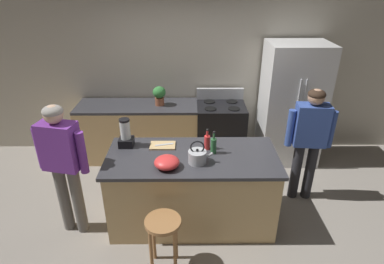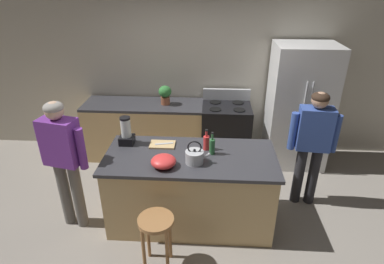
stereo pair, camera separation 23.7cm
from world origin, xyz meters
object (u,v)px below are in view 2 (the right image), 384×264
object	(u,v)px
person_by_island_left	(63,155)
bar_stool	(156,230)
bottle_olive_oil	(212,146)
person_by_sink_right	(313,139)
refrigerator	(299,107)
tea_kettle	(195,156)
blender_appliance	(126,133)
potted_plant	(165,94)
kitchen_island	(190,189)
bottle_soda	(206,142)
cutting_board	(162,145)
stove_range	(226,132)
mixing_bowl	(163,161)
chef_knife	(164,144)

from	to	relation	value
person_by_island_left	bar_stool	world-z (taller)	person_by_island_left
bottle_olive_oil	bar_stool	bearing A→B (deg)	-124.29
person_by_sink_right	bottle_olive_oil	xyz separation A→B (m)	(-1.24, -0.40, 0.09)
refrigerator	tea_kettle	xyz separation A→B (m)	(-1.50, -1.64, 0.06)
blender_appliance	potted_plant	bearing A→B (deg)	77.57
bar_stool	person_by_sink_right	bearing A→B (deg)	33.68
kitchen_island	person_by_sink_right	xyz separation A→B (m)	(1.49, 0.45, 0.48)
tea_kettle	blender_appliance	bearing A→B (deg)	155.53
refrigerator	tea_kettle	world-z (taller)	refrigerator
potted_plant	bottle_soda	xyz separation A→B (m)	(0.67, -1.39, -0.08)
person_by_island_left	tea_kettle	bearing A→B (deg)	0.23
potted_plant	bottle_olive_oil	xyz separation A→B (m)	(0.74, -1.49, -0.07)
bottle_soda	tea_kettle	size ratio (longest dim) A/B	0.93
tea_kettle	person_by_sink_right	bearing A→B (deg)	22.69
person_by_island_left	cutting_board	size ratio (longest dim) A/B	5.37
stove_range	potted_plant	world-z (taller)	potted_plant
kitchen_island	blender_appliance	world-z (taller)	blender_appliance
kitchen_island	mixing_bowl	bearing A→B (deg)	-138.87
person_by_sink_right	cutting_board	size ratio (longest dim) A/B	5.20
bottle_soda	chef_knife	size ratio (longest dim) A/B	1.16
potted_plant	tea_kettle	world-z (taller)	potted_plant
blender_appliance	tea_kettle	bearing A→B (deg)	-24.47
chef_knife	stove_range	bearing A→B (deg)	44.81
refrigerator	chef_knife	distance (m)	2.28
kitchen_island	bottle_soda	world-z (taller)	bottle_soda
refrigerator	bottle_olive_oil	bearing A→B (deg)	-132.36
refrigerator	bar_stool	distance (m)	2.93
refrigerator	person_by_island_left	world-z (taller)	refrigerator
bottle_olive_oil	potted_plant	bearing A→B (deg)	116.28
refrigerator	cutting_board	distance (m)	2.30
bar_stool	bottle_soda	bearing A→B (deg)	62.17
bottle_olive_oil	chef_knife	bearing A→B (deg)	163.89
refrigerator	potted_plant	bearing A→B (deg)	178.60
person_by_sink_right	bottle_soda	distance (m)	1.35
bar_stool	cutting_board	size ratio (longest dim) A/B	2.12
blender_appliance	cutting_board	bearing A→B (deg)	-2.26
kitchen_island	refrigerator	xyz separation A→B (m)	(1.56, 1.50, 0.48)
tea_kettle	mixing_bowl	bearing A→B (deg)	-163.93
cutting_board	kitchen_island	bearing A→B (deg)	-32.28
bottle_soda	person_by_sink_right	bearing A→B (deg)	12.79
person_by_sink_right	cutting_board	distance (m)	1.85
bottle_olive_oil	mixing_bowl	xyz separation A→B (m)	(-0.51, -0.29, -0.04)
bottle_soda	cutting_board	bearing A→B (deg)	173.01
stove_range	kitchen_island	bearing A→B (deg)	-107.12
bottle_soda	chef_knife	distance (m)	0.52
potted_plant	cutting_board	size ratio (longest dim) A/B	1.00
stove_range	blender_appliance	bearing A→B (deg)	-134.27
cutting_board	mixing_bowl	bearing A→B (deg)	-80.21
bottle_soda	tea_kettle	xyz separation A→B (m)	(-0.12, -0.30, -0.02)
person_by_sink_right	potted_plant	distance (m)	2.27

